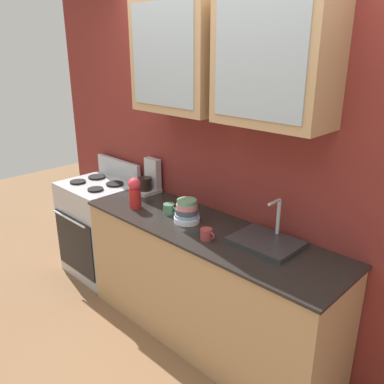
{
  "coord_description": "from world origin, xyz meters",
  "views": [
    {
      "loc": [
        1.71,
        -1.88,
        2.09
      ],
      "look_at": [
        -0.14,
        0.0,
        1.13
      ],
      "focal_mm": 37.81,
      "sensor_mm": 36.0,
      "label": 1
    }
  ],
  "objects_px": {
    "bowl_stack": "(187,212)",
    "vase": "(135,192)",
    "cup_near_bowls": "(169,209)",
    "coffee_maker": "(149,180)",
    "cup_near_sink": "(207,234)",
    "stove_range": "(100,228)",
    "sink_faucet": "(266,241)"
  },
  "relations": [
    {
      "from": "bowl_stack",
      "to": "vase",
      "type": "bearing_deg",
      "value": -169.23
    },
    {
      "from": "stove_range",
      "to": "bowl_stack",
      "type": "bearing_deg",
      "value": -0.6
    },
    {
      "from": "bowl_stack",
      "to": "coffee_maker",
      "type": "relative_size",
      "value": 0.64
    },
    {
      "from": "vase",
      "to": "coffee_maker",
      "type": "distance_m",
      "value": 0.37
    },
    {
      "from": "cup_near_bowls",
      "to": "coffee_maker",
      "type": "relative_size",
      "value": 0.41
    },
    {
      "from": "vase",
      "to": "coffee_maker",
      "type": "bearing_deg",
      "value": 122.4
    },
    {
      "from": "vase",
      "to": "coffee_maker",
      "type": "height_order",
      "value": "coffee_maker"
    },
    {
      "from": "cup_near_sink",
      "to": "coffee_maker",
      "type": "height_order",
      "value": "coffee_maker"
    },
    {
      "from": "stove_range",
      "to": "coffee_maker",
      "type": "xyz_separation_m",
      "value": [
        0.52,
        0.21,
        0.55
      ]
    },
    {
      "from": "bowl_stack",
      "to": "vase",
      "type": "relative_size",
      "value": 0.77
    },
    {
      "from": "sink_faucet",
      "to": "stove_range",
      "type": "bearing_deg",
      "value": -176.92
    },
    {
      "from": "stove_range",
      "to": "sink_faucet",
      "type": "bearing_deg",
      "value": 3.08
    },
    {
      "from": "coffee_maker",
      "to": "cup_near_bowls",
      "type": "bearing_deg",
      "value": -23.39
    },
    {
      "from": "vase",
      "to": "coffee_maker",
      "type": "relative_size",
      "value": 0.84
    },
    {
      "from": "bowl_stack",
      "to": "vase",
      "type": "height_order",
      "value": "vase"
    },
    {
      "from": "vase",
      "to": "sink_faucet",
      "type": "bearing_deg",
      "value": 10.47
    },
    {
      "from": "cup_near_sink",
      "to": "stove_range",
      "type": "bearing_deg",
      "value": 175.26
    },
    {
      "from": "sink_faucet",
      "to": "coffee_maker",
      "type": "distance_m",
      "value": 1.29
    },
    {
      "from": "bowl_stack",
      "to": "coffee_maker",
      "type": "xyz_separation_m",
      "value": [
        -0.67,
        0.22,
        0.03
      ]
    },
    {
      "from": "vase",
      "to": "cup_near_sink",
      "type": "height_order",
      "value": "vase"
    },
    {
      "from": "cup_near_bowls",
      "to": "stove_range",
      "type": "bearing_deg",
      "value": -179.97
    },
    {
      "from": "coffee_maker",
      "to": "sink_faucet",
      "type": "bearing_deg",
      "value": -4.86
    },
    {
      "from": "bowl_stack",
      "to": "cup_near_bowls",
      "type": "height_order",
      "value": "bowl_stack"
    },
    {
      "from": "bowl_stack",
      "to": "sink_faucet",
      "type": "bearing_deg",
      "value": 10.23
    },
    {
      "from": "stove_range",
      "to": "sink_faucet",
      "type": "relative_size",
      "value": 2.54
    },
    {
      "from": "stove_range",
      "to": "cup_near_sink",
      "type": "relative_size",
      "value": 9.8
    },
    {
      "from": "stove_range",
      "to": "vase",
      "type": "distance_m",
      "value": 0.92
    },
    {
      "from": "cup_near_sink",
      "to": "cup_near_bowls",
      "type": "relative_size",
      "value": 0.93
    },
    {
      "from": "cup_near_bowls",
      "to": "vase",
      "type": "bearing_deg",
      "value": -159.47
    },
    {
      "from": "bowl_stack",
      "to": "coffee_maker",
      "type": "bearing_deg",
      "value": 162.11
    },
    {
      "from": "vase",
      "to": "bowl_stack",
      "type": "bearing_deg",
      "value": 10.77
    },
    {
      "from": "bowl_stack",
      "to": "cup_near_sink",
      "type": "distance_m",
      "value": 0.32
    }
  ]
}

